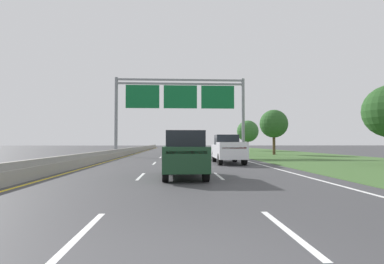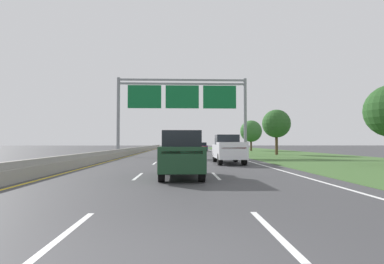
{
  "view_description": "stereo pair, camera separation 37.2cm",
  "coord_description": "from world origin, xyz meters",
  "px_view_note": "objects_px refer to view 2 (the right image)",
  "views": [
    {
      "loc": [
        -0.19,
        -4.02,
        1.62
      ],
      "look_at": [
        0.97,
        18.15,
        2.36
      ],
      "focal_mm": 28.51,
      "sensor_mm": 36.0,
      "label": 1
    },
    {
      "loc": [
        0.19,
        -4.03,
        1.62
      ],
      "look_at": [
        0.97,
        18.15,
        2.36
      ],
      "focal_mm": 28.51,
      "sensor_mm": 36.0,
      "label": 2
    }
  ],
  "objects_px": {
    "car_darkgreen_centre_lane_suv": "(181,153)",
    "overhead_sign_gantry": "(182,100)",
    "car_navy_right_lane_sedan": "(202,147)",
    "roadside_tree_far": "(251,131)",
    "roadside_tree_mid": "(276,124)",
    "pickup_truck_white": "(228,149)",
    "car_black_centre_lane_suv": "(180,146)"
  },
  "relations": [
    {
      "from": "car_navy_right_lane_sedan",
      "to": "roadside_tree_far",
      "type": "distance_m",
      "value": 9.69
    },
    {
      "from": "car_darkgreen_centre_lane_suv",
      "to": "overhead_sign_gantry",
      "type": "bearing_deg",
      "value": -1.38
    },
    {
      "from": "car_darkgreen_centre_lane_suv",
      "to": "car_navy_right_lane_sedan",
      "type": "bearing_deg",
      "value": -6.23
    },
    {
      "from": "pickup_truck_white",
      "to": "car_darkgreen_centre_lane_suv",
      "type": "height_order",
      "value": "pickup_truck_white"
    },
    {
      "from": "car_darkgreen_centre_lane_suv",
      "to": "roadside_tree_far",
      "type": "height_order",
      "value": "roadside_tree_far"
    },
    {
      "from": "car_navy_right_lane_sedan",
      "to": "roadside_tree_far",
      "type": "xyz_separation_m",
      "value": [
        9.23,
        0.68,
        2.85
      ]
    },
    {
      "from": "overhead_sign_gantry",
      "to": "roadside_tree_far",
      "type": "xyz_separation_m",
      "value": [
        12.87,
        21.06,
        -2.79
      ]
    },
    {
      "from": "pickup_truck_white",
      "to": "roadside_tree_far",
      "type": "bearing_deg",
      "value": -15.21
    },
    {
      "from": "car_navy_right_lane_sedan",
      "to": "roadside_tree_far",
      "type": "bearing_deg",
      "value": -86.05
    },
    {
      "from": "car_black_centre_lane_suv",
      "to": "car_navy_right_lane_sedan",
      "type": "height_order",
      "value": "car_black_centre_lane_suv"
    },
    {
      "from": "overhead_sign_gantry",
      "to": "car_navy_right_lane_sedan",
      "type": "distance_m",
      "value": 21.46
    },
    {
      "from": "overhead_sign_gantry",
      "to": "roadside_tree_far",
      "type": "bearing_deg",
      "value": 58.58
    },
    {
      "from": "pickup_truck_white",
      "to": "car_black_centre_lane_suv",
      "type": "bearing_deg",
      "value": 12.51
    },
    {
      "from": "overhead_sign_gantry",
      "to": "car_black_centre_lane_suv",
      "type": "height_order",
      "value": "overhead_sign_gantry"
    },
    {
      "from": "car_black_centre_lane_suv",
      "to": "car_darkgreen_centre_lane_suv",
      "type": "bearing_deg",
      "value": 179.86
    },
    {
      "from": "car_darkgreen_centre_lane_suv",
      "to": "roadside_tree_mid",
      "type": "height_order",
      "value": "roadside_tree_mid"
    },
    {
      "from": "car_navy_right_lane_sedan",
      "to": "roadside_tree_far",
      "type": "height_order",
      "value": "roadside_tree_far"
    },
    {
      "from": "overhead_sign_gantry",
      "to": "car_darkgreen_centre_lane_suv",
      "type": "relative_size",
      "value": 3.18
    },
    {
      "from": "roadside_tree_mid",
      "to": "roadside_tree_far",
      "type": "xyz_separation_m",
      "value": [
        0.8,
        17.65,
        -0.31
      ]
    },
    {
      "from": "car_black_centre_lane_suv",
      "to": "car_darkgreen_centre_lane_suv",
      "type": "relative_size",
      "value": 1.0
    },
    {
      "from": "car_darkgreen_centre_lane_suv",
      "to": "roadside_tree_far",
      "type": "distance_m",
      "value": 44.14
    },
    {
      "from": "car_black_centre_lane_suv",
      "to": "roadside_tree_mid",
      "type": "distance_m",
      "value": 12.93
    },
    {
      "from": "overhead_sign_gantry",
      "to": "car_darkgreen_centre_lane_suv",
      "type": "distance_m",
      "value": 21.71
    },
    {
      "from": "roadside_tree_far",
      "to": "car_black_centre_lane_suv",
      "type": "bearing_deg",
      "value": -131.15
    },
    {
      "from": "overhead_sign_gantry",
      "to": "roadside_tree_far",
      "type": "height_order",
      "value": "overhead_sign_gantry"
    },
    {
      "from": "car_darkgreen_centre_lane_suv",
      "to": "roadside_tree_mid",
      "type": "bearing_deg",
      "value": -27.54
    },
    {
      "from": "overhead_sign_gantry",
      "to": "car_black_centre_lane_suv",
      "type": "relative_size",
      "value": 3.19
    },
    {
      "from": "roadside_tree_far",
      "to": "roadside_tree_mid",
      "type": "bearing_deg",
      "value": -92.6
    },
    {
      "from": "pickup_truck_white",
      "to": "roadside_tree_mid",
      "type": "relative_size",
      "value": 0.94
    },
    {
      "from": "car_navy_right_lane_sedan",
      "to": "car_darkgreen_centre_lane_suv",
      "type": "relative_size",
      "value": 0.93
    },
    {
      "from": "pickup_truck_white",
      "to": "roadside_tree_mid",
      "type": "height_order",
      "value": "roadside_tree_mid"
    },
    {
      "from": "overhead_sign_gantry",
      "to": "roadside_tree_far",
      "type": "distance_m",
      "value": 24.84
    }
  ]
}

